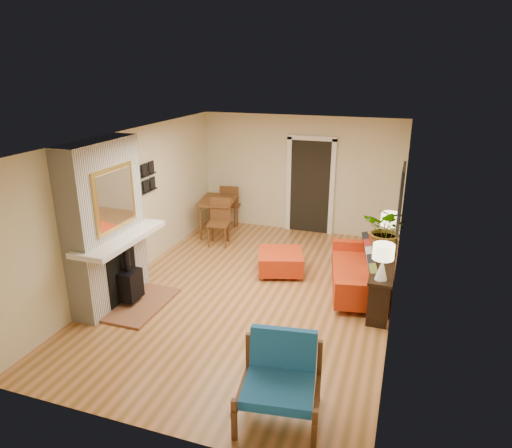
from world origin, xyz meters
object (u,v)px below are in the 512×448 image
object	(u,v)px
sofa	(362,272)
lamp_far	(389,224)
blue_chair	(281,374)
lamp_near	(383,258)
dining_table	(222,206)
houseplant	(387,230)
ottoman	(281,261)
console_table	(383,268)

from	to	relation	value
sofa	lamp_far	world-z (taller)	lamp_far
blue_chair	lamp_near	xyz separation A→B (m)	(0.86, 2.19, 0.58)
lamp_near	lamp_far	size ratio (longest dim) A/B	1.00
dining_table	houseplant	bearing A→B (deg)	-26.01
sofa	blue_chair	distance (m)	3.26
ottoman	dining_table	bearing A→B (deg)	139.30
sofa	console_table	distance (m)	0.51
console_table	lamp_far	xyz separation A→B (m)	(0.00, 0.75, 0.49)
blue_chair	console_table	xyz separation A→B (m)	(0.86, 2.93, 0.09)
lamp_far	blue_chair	bearing A→B (deg)	-103.16
console_table	dining_table	bearing A→B (deg)	150.75
dining_table	houseplant	xyz separation A→B (m)	(3.63, -1.77, 0.48)
ottoman	console_table	bearing A→B (deg)	-14.67
blue_chair	lamp_near	distance (m)	2.43
sofa	houseplant	size ratio (longest dim) A/B	2.53
ottoman	lamp_near	world-z (taller)	lamp_near
sofa	lamp_near	bearing A→B (deg)	-71.20
dining_table	lamp_near	bearing A→B (deg)	-37.33
console_table	houseplant	size ratio (longest dim) A/B	2.32
console_table	houseplant	bearing A→B (deg)	92.14
lamp_far	ottoman	bearing A→B (deg)	-171.44
ottoman	lamp_far	world-z (taller)	lamp_far
blue_chair	ottoman	bearing A→B (deg)	105.81
dining_table	lamp_far	bearing A→B (deg)	-19.45
console_table	houseplant	xyz separation A→B (m)	(-0.01, 0.27, 0.55)
sofa	console_table	xyz separation A→B (m)	(0.35, -0.28, 0.25)
ottoman	blue_chair	size ratio (longest dim) A/B	1.02
lamp_near	console_table	bearing A→B (deg)	90.00
dining_table	lamp_far	size ratio (longest dim) A/B	3.45
blue_chair	dining_table	size ratio (longest dim) A/B	0.52
console_table	lamp_near	distance (m)	0.88
console_table	sofa	bearing A→B (deg)	141.01
sofa	ottoman	xyz separation A→B (m)	(-1.48, 0.20, -0.10)
sofa	blue_chair	xyz separation A→B (m)	(-0.51, -3.21, 0.16)
blue_chair	houseplant	size ratio (longest dim) A/B	1.22
ottoman	dining_table	xyz separation A→B (m)	(-1.81, 1.56, 0.41)
sofa	ottoman	distance (m)	1.50
dining_table	houseplant	distance (m)	4.07
sofa	lamp_far	distance (m)	0.94
ottoman	dining_table	world-z (taller)	dining_table
houseplant	dining_table	bearing A→B (deg)	153.99
sofa	lamp_near	distance (m)	1.30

